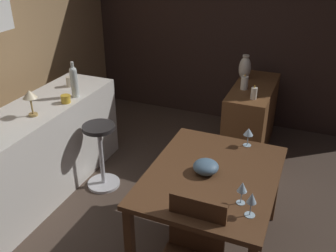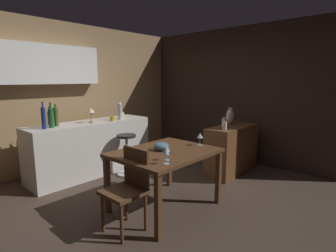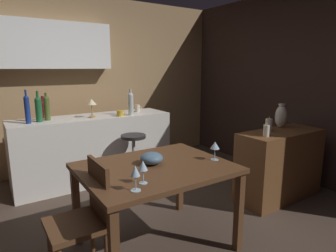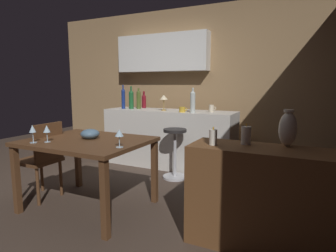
{
  "view_description": "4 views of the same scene",
  "coord_description": "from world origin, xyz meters",
  "px_view_note": "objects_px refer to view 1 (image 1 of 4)",
  "views": [
    {
      "loc": [
        -2.3,
        -0.98,
        2.37
      ],
      "look_at": [
        0.56,
        0.2,
        0.77
      ],
      "focal_mm": 40.33,
      "sensor_mm": 36.0,
      "label": 1
    },
    {
      "loc": [
        -2.3,
        -2.55,
        1.61
      ],
      "look_at": [
        0.71,
        0.19,
        0.89
      ],
      "focal_mm": 28.48,
      "sensor_mm": 36.0,
      "label": 2
    },
    {
      "loc": [
        -1.14,
        -2.35,
        1.54
      ],
      "look_at": [
        0.67,
        0.42,
        0.87
      ],
      "focal_mm": 30.63,
      "sensor_mm": 36.0,
      "label": 3
    },
    {
      "loc": [
        2.05,
        -2.61,
        1.31
      ],
      "look_at": [
        0.65,
        0.25,
        0.84
      ],
      "focal_mm": 30.34,
      "sensor_mm": 36.0,
      "label": 4
    }
  ],
  "objects_px": {
    "wine_glass_left": "(252,199)",
    "pillar_candle_short": "(244,83)",
    "dining_table": "(212,183)",
    "vase_ceramic_ivory": "(245,68)",
    "wine_glass_center": "(242,188)",
    "cup_mustard": "(66,99)",
    "sideboard_cabinet": "(250,119)",
    "cup_cream": "(70,82)",
    "fruit_bowl": "(206,167)",
    "wine_bottle_clear": "(74,81)",
    "bar_stool": "(101,154)",
    "pillar_candle_tall": "(254,93)",
    "counter_lamp": "(30,96)",
    "wine_glass_right": "(248,132)"
  },
  "relations": [
    {
      "from": "counter_lamp",
      "to": "dining_table",
      "type": "bearing_deg",
      "value": -91.22
    },
    {
      "from": "cup_cream",
      "to": "vase_ceramic_ivory",
      "type": "bearing_deg",
      "value": -54.96
    },
    {
      "from": "wine_glass_left",
      "to": "pillar_candle_short",
      "type": "relative_size",
      "value": 1.02
    },
    {
      "from": "sideboard_cabinet",
      "to": "counter_lamp",
      "type": "relative_size",
      "value": 4.49
    },
    {
      "from": "bar_stool",
      "to": "cup_mustard",
      "type": "xyz_separation_m",
      "value": [
        -0.03,
        0.32,
        0.57
      ]
    },
    {
      "from": "wine_bottle_clear",
      "to": "pillar_candle_tall",
      "type": "distance_m",
      "value": 1.83
    },
    {
      "from": "wine_glass_left",
      "to": "pillar_candle_tall",
      "type": "xyz_separation_m",
      "value": [
        1.72,
        0.32,
        0.01
      ]
    },
    {
      "from": "fruit_bowl",
      "to": "cup_mustard",
      "type": "xyz_separation_m",
      "value": [
        0.39,
        1.54,
        0.15
      ]
    },
    {
      "from": "bar_stool",
      "to": "vase_ceramic_ivory",
      "type": "xyz_separation_m",
      "value": [
        1.48,
        -1.08,
        0.59
      ]
    },
    {
      "from": "wine_bottle_clear",
      "to": "counter_lamp",
      "type": "bearing_deg",
      "value": 169.46
    },
    {
      "from": "wine_glass_left",
      "to": "fruit_bowl",
      "type": "relative_size",
      "value": 0.9
    },
    {
      "from": "wine_glass_right",
      "to": "fruit_bowl",
      "type": "bearing_deg",
      "value": 158.56
    },
    {
      "from": "sideboard_cabinet",
      "to": "wine_glass_left",
      "type": "relative_size",
      "value": 6.25
    },
    {
      "from": "bar_stool",
      "to": "wine_glass_center",
      "type": "height_order",
      "value": "wine_glass_center"
    },
    {
      "from": "wine_glass_center",
      "to": "wine_glass_right",
      "type": "bearing_deg",
      "value": 8.83
    },
    {
      "from": "pillar_candle_tall",
      "to": "vase_ceramic_ivory",
      "type": "height_order",
      "value": "vase_ceramic_ivory"
    },
    {
      "from": "cup_cream",
      "to": "bar_stool",
      "type": "bearing_deg",
      "value": -122.4
    },
    {
      "from": "cup_cream",
      "to": "pillar_candle_tall",
      "type": "xyz_separation_m",
      "value": [
        0.6,
        -1.84,
        -0.07
      ]
    },
    {
      "from": "wine_glass_right",
      "to": "bar_stool",
      "type": "bearing_deg",
      "value": 94.03
    },
    {
      "from": "wine_bottle_clear",
      "to": "cup_mustard",
      "type": "height_order",
      "value": "wine_bottle_clear"
    },
    {
      "from": "wine_glass_center",
      "to": "cup_mustard",
      "type": "relative_size",
      "value": 1.36
    },
    {
      "from": "bar_stool",
      "to": "pillar_candle_short",
      "type": "distance_m",
      "value": 1.73
    },
    {
      "from": "cup_cream",
      "to": "fruit_bowl",
      "type": "bearing_deg",
      "value": -113.65
    },
    {
      "from": "fruit_bowl",
      "to": "cup_mustard",
      "type": "distance_m",
      "value": 1.59
    },
    {
      "from": "bar_stool",
      "to": "counter_lamp",
      "type": "bearing_deg",
      "value": 132.58
    },
    {
      "from": "sideboard_cabinet",
      "to": "fruit_bowl",
      "type": "xyz_separation_m",
      "value": [
        -1.73,
        0.02,
        0.38
      ]
    },
    {
      "from": "wine_glass_right",
      "to": "cup_mustard",
      "type": "distance_m",
      "value": 1.75
    },
    {
      "from": "cup_cream",
      "to": "cup_mustard",
      "type": "bearing_deg",
      "value": -149.48
    },
    {
      "from": "cup_mustard",
      "to": "wine_glass_right",
      "type": "bearing_deg",
      "value": -85.67
    },
    {
      "from": "sideboard_cabinet",
      "to": "cup_mustard",
      "type": "xyz_separation_m",
      "value": [
        -1.34,
        1.56,
        0.53
      ]
    },
    {
      "from": "wine_bottle_clear",
      "to": "vase_ceramic_ivory",
      "type": "xyz_separation_m",
      "value": [
        1.35,
        -1.41,
        -0.11
      ]
    },
    {
      "from": "wine_glass_right",
      "to": "wine_glass_center",
      "type": "relative_size",
      "value": 0.98
    },
    {
      "from": "vase_ceramic_ivory",
      "to": "bar_stool",
      "type": "bearing_deg",
      "value": 143.87
    },
    {
      "from": "cup_mustard",
      "to": "vase_ceramic_ivory",
      "type": "bearing_deg",
      "value": -42.81
    },
    {
      "from": "wine_glass_left",
      "to": "cup_cream",
      "type": "height_order",
      "value": "cup_cream"
    },
    {
      "from": "fruit_bowl",
      "to": "wine_bottle_clear",
      "type": "relative_size",
      "value": 0.54
    },
    {
      "from": "counter_lamp",
      "to": "fruit_bowl",
      "type": "bearing_deg",
      "value": -91.43
    },
    {
      "from": "sideboard_cabinet",
      "to": "cup_cream",
      "type": "distance_m",
      "value": 2.1
    },
    {
      "from": "pillar_candle_short",
      "to": "cup_mustard",
      "type": "bearing_deg",
      "value": 129.33
    },
    {
      "from": "vase_ceramic_ivory",
      "to": "cup_cream",
      "type": "bearing_deg",
      "value": 125.04
    },
    {
      "from": "dining_table",
      "to": "vase_ceramic_ivory",
      "type": "xyz_separation_m",
      "value": [
        1.91,
        0.19,
        0.31
      ]
    },
    {
      "from": "counter_lamp",
      "to": "wine_glass_right",
      "type": "bearing_deg",
      "value": -75.24
    },
    {
      "from": "sideboard_cabinet",
      "to": "cup_cream",
      "type": "height_order",
      "value": "cup_cream"
    },
    {
      "from": "wine_glass_left",
      "to": "wine_glass_right",
      "type": "xyz_separation_m",
      "value": [
        0.88,
        0.2,
        -0.0
      ]
    },
    {
      "from": "wine_glass_right",
      "to": "wine_bottle_clear",
      "type": "xyz_separation_m",
      "value": [
        0.03,
        1.74,
        0.2
      ]
    },
    {
      "from": "cup_mustard",
      "to": "vase_ceramic_ivory",
      "type": "xyz_separation_m",
      "value": [
        1.52,
        -1.4,
        0.02
      ]
    },
    {
      "from": "counter_lamp",
      "to": "wine_bottle_clear",
      "type": "bearing_deg",
      "value": -10.54
    },
    {
      "from": "wine_glass_left",
      "to": "pillar_candle_short",
      "type": "xyz_separation_m",
      "value": [
        1.96,
        0.47,
        0.02
      ]
    },
    {
      "from": "counter_lamp",
      "to": "vase_ceramic_ivory",
      "type": "bearing_deg",
      "value": -38.79
    },
    {
      "from": "dining_table",
      "to": "wine_glass_center",
      "type": "height_order",
      "value": "wine_glass_center"
    }
  ]
}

